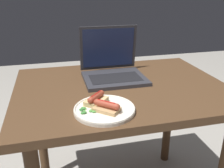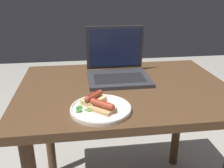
# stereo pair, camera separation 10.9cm
# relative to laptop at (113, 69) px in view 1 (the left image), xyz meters

# --- Properties ---
(desk) EXTENTS (1.03, 0.76, 0.75)m
(desk) POSITION_rel_laptop_xyz_m (0.02, -0.12, -0.16)
(desk) COLOR #4C331E
(desk) RESTS_ON ground_plane
(laptop) EXTENTS (0.32, 0.28, 0.26)m
(laptop) POSITION_rel_laptop_xyz_m (0.00, 0.00, 0.00)
(laptop) COLOR #2D2D33
(laptop) RESTS_ON desk
(plate) EXTENTS (0.24, 0.24, 0.02)m
(plate) POSITION_rel_laptop_xyz_m (-0.12, -0.36, -0.04)
(plate) COLOR silver
(plate) RESTS_ON desk
(sausage_toast_left) EXTENTS (0.11, 0.11, 0.05)m
(sausage_toast_left) POSITION_rel_laptop_xyz_m (-0.15, -0.31, -0.02)
(sausage_toast_left) COLOR tan
(sausage_toast_left) RESTS_ON plate
(sausage_toast_middle) EXTENTS (0.11, 0.11, 0.04)m
(sausage_toast_middle) POSITION_rel_laptop_xyz_m (-0.12, -0.38, -0.02)
(sausage_toast_middle) COLOR tan
(sausage_toast_middle) RESTS_ON plate
(salad_pile) EXTENTS (0.08, 0.07, 0.01)m
(salad_pile) POSITION_rel_laptop_xyz_m (-0.19, -0.37, -0.03)
(salad_pile) COLOR #387A33
(salad_pile) RESTS_ON plate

